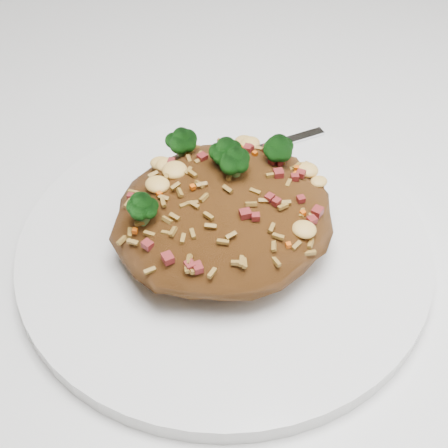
{
  "coord_description": "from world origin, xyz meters",
  "views": [
    {
      "loc": [
        -0.26,
        -0.34,
        1.09
      ],
      "look_at": [
        -0.11,
        -0.08,
        0.78
      ],
      "focal_mm": 50.0,
      "sensor_mm": 36.0,
      "label": 1
    }
  ],
  "objects_px": {
    "dining_table": "(282,221)",
    "fork": "(245,154)",
    "fried_rice": "(224,206)",
    "plate": "(224,245)"
  },
  "relations": [
    {
      "from": "fried_rice",
      "to": "fork",
      "type": "bearing_deg",
      "value": 49.33
    },
    {
      "from": "fork",
      "to": "plate",
      "type": "bearing_deg",
      "value": -125.18
    },
    {
      "from": "plate",
      "to": "fork",
      "type": "relative_size",
      "value": 1.8
    },
    {
      "from": "dining_table",
      "to": "fried_rice",
      "type": "xyz_separation_m",
      "value": [
        -0.11,
        -0.08,
        0.14
      ]
    },
    {
      "from": "fork",
      "to": "fried_rice",
      "type": "bearing_deg",
      "value": -125.45
    },
    {
      "from": "dining_table",
      "to": "fork",
      "type": "xyz_separation_m",
      "value": [
        -0.05,
        -0.0,
        0.11
      ]
    },
    {
      "from": "plate",
      "to": "fried_rice",
      "type": "height_order",
      "value": "fried_rice"
    },
    {
      "from": "fried_rice",
      "to": "fork",
      "type": "distance_m",
      "value": 0.1
    },
    {
      "from": "fork",
      "to": "dining_table",
      "type": "bearing_deg",
      "value": 10.55
    },
    {
      "from": "fried_rice",
      "to": "plate",
      "type": "bearing_deg",
      "value": -103.13
    }
  ]
}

